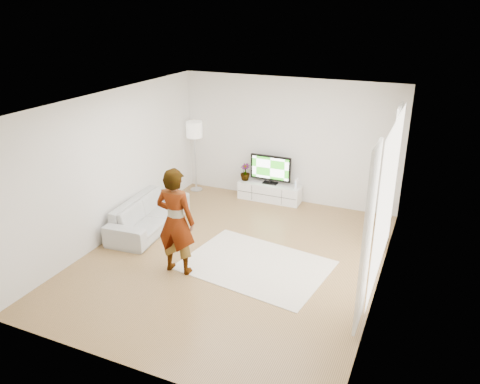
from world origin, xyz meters
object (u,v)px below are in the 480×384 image
at_px(rug, 255,265).
at_px(floor_lamp, 194,133).
at_px(player, 176,221).
at_px(sofa, 149,214).
at_px(media_console, 270,192).
at_px(television, 271,169).

bearing_deg(rug, floor_lamp, 134.11).
relative_size(player, sofa, 0.88).
distance_m(media_console, sofa, 2.91).
relative_size(rug, floor_lamp, 1.43).
bearing_deg(player, media_console, -97.43).
bearing_deg(player, television, -97.39).
bearing_deg(television, rug, -74.56).
bearing_deg(media_console, television, 90.00).
xyz_separation_m(media_console, rug, (0.79, -2.85, -0.20)).
distance_m(television, player, 3.59).
bearing_deg(television, media_console, -90.00).
relative_size(television, player, 0.52).
bearing_deg(floor_lamp, television, 3.72).
height_order(player, sofa, player).
relative_size(television, rug, 0.40).
relative_size(media_console, sofa, 0.69).
bearing_deg(floor_lamp, sofa, -86.06).
xyz_separation_m(rug, player, (-1.14, -0.69, 0.93)).
distance_m(player, floor_lamp, 3.80).
bearing_deg(television, sofa, -125.99).
height_order(television, rug, television).
relative_size(sofa, floor_lamp, 1.24).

